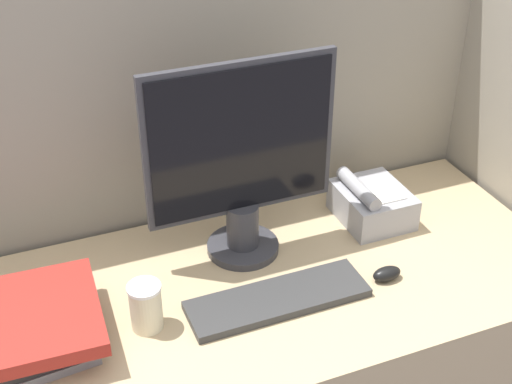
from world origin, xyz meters
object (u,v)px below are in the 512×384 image
coffee_cup (146,306)px  book_stack (42,325)px  mouse (387,274)px  monitor (242,166)px  desk_telephone (371,203)px  keyboard (278,299)px

coffee_cup → book_stack: 0.22m
mouse → coffee_cup: (-0.57, 0.06, 0.04)m
monitor → desk_telephone: bearing=-0.1°
mouse → book_stack: 0.80m
keyboard → book_stack: size_ratio=1.39×
book_stack → desk_telephone: 0.90m
monitor → coffee_cup: (-0.30, -0.19, -0.19)m
monitor → desk_telephone: 0.42m
keyboard → mouse: (0.28, -0.02, 0.01)m
coffee_cup → desk_telephone: 0.69m
coffee_cup → desk_telephone: desk_telephone is taller
mouse → coffee_cup: bearing=174.3°
keyboard → desk_telephone: 0.43m
keyboard → book_stack: (-0.52, 0.07, 0.04)m
keyboard → coffee_cup: size_ratio=3.72×
book_stack → desk_telephone: bearing=9.6°
mouse → book_stack: (-0.79, 0.09, 0.03)m
monitor → book_stack: monitor is taller
book_stack → monitor: bearing=16.3°
coffee_cup → book_stack: coffee_cup is taller
monitor → coffee_cup: 0.40m
monitor → coffee_cup: monitor is taller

